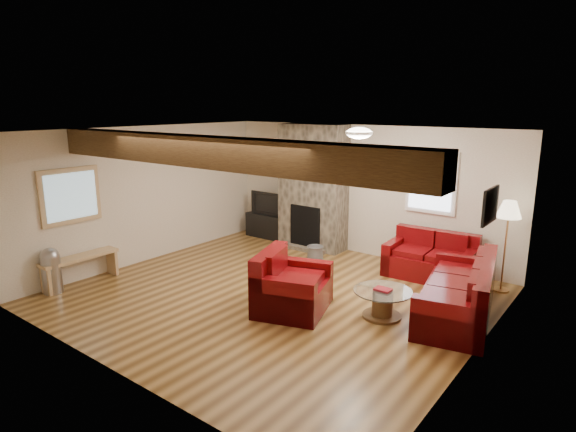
# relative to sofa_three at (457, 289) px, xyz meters

# --- Properties ---
(room) EXTENTS (8.00, 8.00, 8.00)m
(room) POSITION_rel_sofa_three_xyz_m (-2.48, -0.97, 0.85)
(room) COLOR #583917
(room) RESTS_ON ground
(floor) EXTENTS (6.00, 6.00, 0.00)m
(floor) POSITION_rel_sofa_three_xyz_m (-2.48, -0.97, -0.40)
(floor) COLOR #583917
(floor) RESTS_ON ground
(oak_beam) EXTENTS (6.00, 0.36, 0.38)m
(oak_beam) POSITION_rel_sofa_three_xyz_m (-2.48, -2.22, 1.91)
(oak_beam) COLOR #331F0F
(oak_beam) RESTS_ON room
(chimney_breast) EXTENTS (1.40, 0.67, 2.50)m
(chimney_breast) POSITION_rel_sofa_three_xyz_m (-3.48, 1.52, 0.82)
(chimney_breast) COLOR #39342C
(chimney_breast) RESTS_ON floor
(back_window) EXTENTS (0.90, 0.08, 1.10)m
(back_window) POSITION_rel_sofa_three_xyz_m (-1.13, 1.74, 1.15)
(back_window) COLOR white
(back_window) RESTS_ON room
(hatch_window) EXTENTS (0.08, 1.00, 0.90)m
(hatch_window) POSITION_rel_sofa_three_xyz_m (-5.44, -2.47, 1.05)
(hatch_window) COLOR tan
(hatch_window) RESTS_ON room
(ceiling_dome) EXTENTS (0.40, 0.40, 0.18)m
(ceiling_dome) POSITION_rel_sofa_three_xyz_m (-1.58, -0.07, 2.04)
(ceiling_dome) COLOR white
(ceiling_dome) RESTS_ON room
(artwork_back) EXTENTS (0.42, 0.06, 0.52)m
(artwork_back) POSITION_rel_sofa_three_xyz_m (-2.33, 1.74, 1.30)
(artwork_back) COLOR black
(artwork_back) RESTS_ON room
(artwork_right) EXTENTS (0.06, 0.55, 0.42)m
(artwork_right) POSITION_rel_sofa_three_xyz_m (0.48, -0.67, 1.35)
(artwork_right) COLOR black
(artwork_right) RESTS_ON room
(sofa_three) EXTENTS (1.28, 2.23, 0.81)m
(sofa_three) POSITION_rel_sofa_three_xyz_m (0.00, 0.00, 0.00)
(sofa_three) COLOR #460507
(sofa_three) RESTS_ON floor
(loveseat) EXTENTS (1.48, 0.90, 0.76)m
(loveseat) POSITION_rel_sofa_three_xyz_m (-0.88, 1.26, -0.02)
(loveseat) COLOR #460507
(loveseat) RESTS_ON floor
(armchair_red) EXTENTS (1.21, 1.29, 0.85)m
(armchair_red) POSITION_rel_sofa_three_xyz_m (-1.93, -1.22, 0.02)
(armchair_red) COLOR #460507
(armchair_red) RESTS_ON floor
(coffee_table) EXTENTS (0.81, 0.81, 0.42)m
(coffee_table) POSITION_rel_sofa_three_xyz_m (-0.80, -0.66, -0.21)
(coffee_table) COLOR #462E16
(coffee_table) RESTS_ON floor
(tv_cabinet) EXTENTS (1.05, 0.42, 0.53)m
(tv_cabinet) POSITION_rel_sofa_three_xyz_m (-4.64, 1.56, -0.14)
(tv_cabinet) COLOR black
(tv_cabinet) RESTS_ON floor
(television) EXTENTS (0.86, 0.11, 0.50)m
(television) POSITION_rel_sofa_three_xyz_m (-4.64, 1.56, 0.37)
(television) COLOR black
(television) RESTS_ON tv_cabinet
(floor_lamp) EXTENTS (0.37, 0.37, 1.45)m
(floor_lamp) POSITION_rel_sofa_three_xyz_m (0.26, 1.36, 0.84)
(floor_lamp) COLOR #B2874A
(floor_lamp) RESTS_ON floor
(pine_bench) EXTENTS (0.29, 1.26, 0.47)m
(pine_bench) POSITION_rel_sofa_three_xyz_m (-5.31, -2.49, -0.17)
(pine_bench) COLOR tan
(pine_bench) RESTS_ON floor
(pedal_bin) EXTENTS (0.39, 0.39, 0.73)m
(pedal_bin) POSITION_rel_sofa_three_xyz_m (-5.30, -2.97, -0.04)
(pedal_bin) COLOR #9B9BA0
(pedal_bin) RESTS_ON floor
(coal_bucket) EXTENTS (0.33, 0.33, 0.31)m
(coal_bucket) POSITION_rel_sofa_three_xyz_m (-2.89, 0.77, -0.25)
(coal_bucket) COLOR slate
(coal_bucket) RESTS_ON floor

